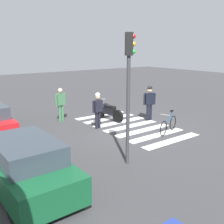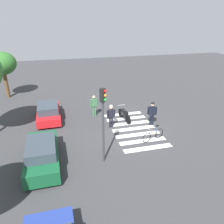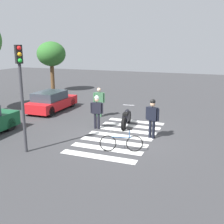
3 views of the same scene
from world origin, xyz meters
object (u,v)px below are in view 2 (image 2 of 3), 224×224
Objects in this scene: police_motorcycle at (124,115)px; car_red_convertible at (48,112)px; traffic_light_pole at (103,115)px; officer_by_motorcycle at (152,112)px; pedestrian_bystander at (94,104)px; officer_on_foot at (111,114)px; leaning_bicycle at (153,135)px; car_green_compact at (42,154)px.

police_motorcycle is 0.52× the size of car_red_convertible.
car_red_convertible is 7.58m from traffic_light_pole.
officer_by_motorcycle is 1.06× the size of pedestrian_bystander.
traffic_light_pole reaches higher than police_motorcycle.
pedestrian_bystander is at bearing -95.31° from car_red_convertible.
officer_by_motorcycle is 8.09m from car_red_convertible.
leaning_bicycle is at bearing -138.52° from officer_on_foot.
police_motorcycle is 2.60m from pedestrian_bystander.
police_motorcycle is at bearing -54.98° from officer_on_foot.
officer_on_foot is at bearing -120.00° from car_red_convertible.
officer_by_motorcycle is 0.44× the size of traffic_light_pole.
car_red_convertible reaches higher than leaning_bicycle.
police_motorcycle is 1.23× the size of leaning_bicycle.
officer_on_foot is (-0.92, 1.31, 0.55)m from police_motorcycle.
pedestrian_bystander is at bearing -34.48° from car_green_compact.
police_motorcycle is 1.69m from officer_on_foot.
officer_by_motorcycle is at bearing -68.86° from car_green_compact.
officer_by_motorcycle reaches higher than officer_on_foot.
pedestrian_bystander is at bearing 20.84° from officer_on_foot.
leaning_bicycle is 0.97× the size of officer_on_foot.
traffic_light_pole reaches higher than officer_by_motorcycle.
police_motorcycle is 0.47× the size of car_green_compact.
leaning_bicycle is 0.40× the size of traffic_light_pole.
officer_on_foot reaches higher than car_green_compact.
car_green_compact is at bearing 177.20° from car_red_convertible.
car_green_compact is 4.03m from traffic_light_pole.
pedestrian_bystander reaches higher than car_green_compact.
car_green_compact is at bearing 97.55° from leaning_bicycle.
police_motorcycle is at bearing -121.46° from pedestrian_bystander.
pedestrian_bystander reaches higher than leaning_bicycle.
officer_on_foot is 2.40m from pedestrian_bystander.
pedestrian_bystander is 0.41× the size of traffic_light_pole.
police_motorcycle reaches higher than leaning_bicycle.
car_green_compact is at bearing 111.14° from officer_by_motorcycle.
officer_by_motorcycle is (2.08, -0.79, 0.72)m from leaning_bicycle.
leaning_bicycle is at bearing -68.28° from traffic_light_pole.
car_green_compact is at bearing 81.02° from traffic_light_pole.
pedestrian_bystander is 6.92m from car_green_compact.
officer_on_foot is (2.52, 2.23, 0.64)m from leaning_bicycle.
car_red_convertible is at bearing 68.04° from officer_by_motorcycle.
car_red_convertible reaches higher than police_motorcycle.
pedestrian_bystander is (2.68, 3.87, -0.08)m from officer_by_motorcycle.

